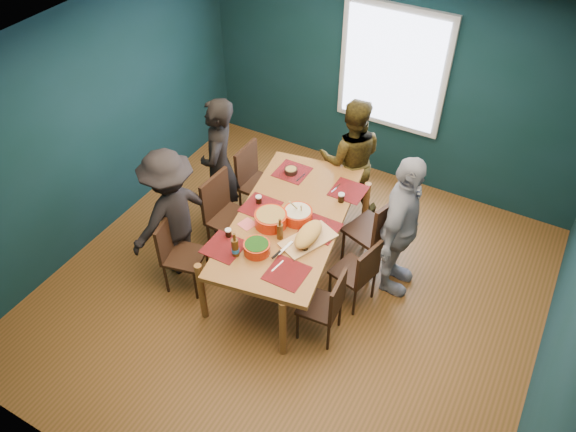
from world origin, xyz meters
name	(u,v)px	position (x,y,z in m)	size (l,w,h in m)	color
room	(307,180)	(0.00, 0.27, 1.37)	(5.01, 5.01, 2.71)	brown
dining_table	(290,223)	(-0.18, 0.25, 0.74)	(1.42, 2.29, 0.81)	olive
chair_left_far	(254,177)	(-1.05, 0.92, 0.56)	(0.44, 0.44, 0.97)	black
chair_left_mid	(224,210)	(-1.01, 0.22, 0.59)	(0.48, 0.48, 1.01)	black
chair_left_near	(176,249)	(-1.15, -0.48, 0.51)	(0.48, 0.48, 0.88)	black
chair_right_far	(378,228)	(0.62, 0.77, 0.60)	(0.59, 0.59, 1.03)	black
chair_right_mid	(360,270)	(0.66, 0.21, 0.49)	(0.46, 0.46, 0.85)	black
chair_right_near	(328,303)	(0.56, -0.34, 0.49)	(0.41, 0.41, 0.84)	black
person_far_left	(220,167)	(-1.27, 0.56, 0.86)	(0.63, 0.41, 1.73)	black
person_back	(351,159)	(-0.07, 1.53, 0.79)	(0.76, 0.60, 1.57)	black
person_right	(401,228)	(0.89, 0.63, 0.84)	(0.99, 0.41, 1.69)	white
person_near_left	(172,214)	(-1.33, -0.27, 0.77)	(1.00, 0.57, 1.55)	black
bowl_salad	(271,219)	(-0.30, 0.06, 0.89)	(0.34, 0.34, 0.14)	red
bowl_dumpling	(298,215)	(-0.10, 0.26, 0.88)	(0.30, 0.30, 0.28)	red
bowl_herbs	(257,247)	(-0.22, -0.35, 0.87)	(0.26, 0.26, 0.12)	red
cutting_board	(308,236)	(0.14, 0.03, 0.88)	(0.49, 0.73, 0.15)	tan
small_bowl	(291,171)	(-0.54, 0.92, 0.85)	(0.15, 0.15, 0.06)	black
beer_bottle_a	(235,247)	(-0.38, -0.48, 0.91)	(0.08, 0.08, 0.28)	#42250B
beer_bottle_b	(280,231)	(-0.12, -0.07, 0.91)	(0.06, 0.06, 0.25)	#42250B
cola_glass_a	(228,233)	(-0.58, -0.30, 0.86)	(0.07, 0.07, 0.09)	black
cola_glass_b	(305,247)	(0.18, -0.10, 0.87)	(0.07, 0.07, 0.10)	black
cola_glass_c	(341,197)	(0.17, 0.75, 0.87)	(0.07, 0.07, 0.10)	black
cola_glass_d	(259,199)	(-0.59, 0.29, 0.86)	(0.07, 0.07, 0.09)	black
napkin_a	(318,227)	(0.14, 0.26, 0.81)	(0.13, 0.13, 0.00)	#DB5C60
napkin_b	(247,224)	(-0.52, -0.05, 0.82)	(0.15, 0.15, 0.00)	#DB5C60
napkin_c	(287,277)	(0.19, -0.49, 0.82)	(0.13, 0.13, 0.00)	#DB5C60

